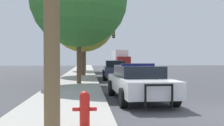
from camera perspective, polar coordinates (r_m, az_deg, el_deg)
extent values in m
cube|color=#A3A099|center=(8.37, -10.56, -10.34)|extent=(3.00, 110.00, 0.13)
cube|color=white|center=(11.41, 5.56, -4.35)|extent=(2.12, 5.22, 0.60)
cube|color=black|center=(11.62, 5.28, -1.65)|extent=(1.75, 2.75, 0.46)
cylinder|color=black|center=(10.18, 12.74, -6.71)|extent=(0.27, 0.70, 0.69)
cylinder|color=black|center=(9.71, 2.30, -7.06)|extent=(0.27, 0.70, 0.69)
cylinder|color=black|center=(13.20, 7.95, -4.92)|extent=(0.27, 0.70, 0.69)
cylinder|color=black|center=(12.84, -0.11, -5.08)|extent=(0.27, 0.70, 0.69)
cylinder|color=black|center=(8.96, 12.13, -6.44)|extent=(0.07, 0.07, 0.72)
cylinder|color=black|center=(8.72, 6.80, -6.63)|extent=(0.07, 0.07, 0.72)
cylinder|color=black|center=(8.79, 9.51, -4.43)|extent=(0.90, 0.11, 0.07)
cube|color=navy|center=(11.61, 5.29, -0.31)|extent=(1.37, 0.26, 0.09)
cube|color=navy|center=(11.65, 10.15, -4.10)|extent=(0.17, 3.70, 0.17)
cylinder|color=red|center=(6.61, -5.58, -9.88)|extent=(0.23, 0.23, 0.66)
sphere|color=red|center=(6.55, -5.58, -6.78)|extent=(0.25, 0.25, 0.25)
cylinder|color=red|center=(6.61, -7.33, -9.32)|extent=(0.16, 0.09, 0.09)
cylinder|color=red|center=(6.60, -3.83, -9.32)|extent=(0.16, 0.09, 0.09)
cylinder|color=#424247|center=(30.71, -5.92, 2.56)|extent=(0.16, 0.16, 4.82)
cylinder|color=#424247|center=(30.87, -2.80, 6.75)|extent=(3.35, 0.11, 0.11)
cube|color=black|center=(30.93, 0.32, 5.91)|extent=(0.30, 0.24, 0.90)
sphere|color=red|center=(30.83, 0.34, 6.48)|extent=(0.20, 0.20, 0.20)
sphere|color=orange|center=(30.80, 0.34, 5.93)|extent=(0.20, 0.20, 0.20)
sphere|color=green|center=(30.78, 0.34, 5.37)|extent=(0.20, 0.20, 0.20)
cube|color=#333856|center=(50.06, 1.03, -0.22)|extent=(1.91, 4.44, 0.55)
cube|color=black|center=(49.83, 1.07, 0.34)|extent=(1.58, 2.33, 0.44)
cylinder|color=black|center=(51.29, -0.12, -0.50)|extent=(0.27, 0.71, 0.70)
cylinder|color=black|center=(51.53, 1.75, -0.49)|extent=(0.27, 0.71, 0.70)
cylinder|color=black|center=(48.61, 0.27, -0.59)|extent=(0.27, 0.71, 0.70)
cylinder|color=black|center=(48.86, 2.24, -0.58)|extent=(0.27, 0.71, 0.70)
cube|color=#333856|center=(22.52, 0.51, -1.60)|extent=(1.80, 3.99, 0.65)
cube|color=black|center=(22.30, 0.54, -0.14)|extent=(1.50, 2.09, 0.51)
cylinder|color=black|center=(23.72, -1.65, -2.25)|extent=(0.26, 0.72, 0.72)
cylinder|color=black|center=(23.81, 2.30, -2.24)|extent=(0.26, 0.72, 0.72)
cylinder|color=black|center=(21.28, -1.50, -2.62)|extent=(0.26, 0.72, 0.72)
cylinder|color=black|center=(21.39, 2.90, -2.61)|extent=(0.26, 0.72, 0.72)
cube|color=maroon|center=(49.64, 2.29, 0.44)|extent=(2.45, 2.31, 1.51)
cube|color=white|center=(53.53, 1.58, 1.14)|extent=(2.61, 5.78, 2.73)
cylinder|color=black|center=(50.08, 3.55, -0.42)|extent=(0.32, 0.92, 0.91)
cylinder|color=black|center=(49.69, 0.93, -0.43)|extent=(0.32, 0.92, 0.91)
cylinder|color=black|center=(54.79, 2.60, -0.29)|extent=(0.32, 0.92, 0.91)
cylinder|color=black|center=(54.43, 0.21, -0.30)|extent=(0.32, 0.92, 0.91)
cylinder|color=brown|center=(36.20, -5.55, 1.71)|extent=(0.31, 0.31, 4.04)
sphere|color=#387A33|center=(36.42, -5.56, 7.28)|extent=(5.51, 5.51, 5.51)
cylinder|color=brown|center=(17.61, -6.74, 1.77)|extent=(0.28, 0.28, 3.63)
cylinder|color=brown|center=(26.15, -5.90, 1.39)|extent=(0.44, 0.44, 3.50)
sphere|color=#999933|center=(26.39, -5.91, 8.84)|extent=(6.09, 6.09, 6.09)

